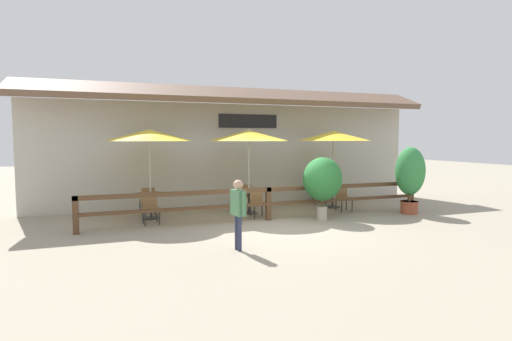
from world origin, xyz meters
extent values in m
plane|color=#9E937F|center=(0.00, 0.00, 0.00)|extent=(60.00, 60.00, 0.00)
cube|color=#BCB7A8|center=(0.00, 4.20, 1.80)|extent=(14.00, 0.40, 3.60)
cube|color=brown|center=(0.00, 3.65, 3.88)|extent=(14.28, 1.48, 0.70)
cube|color=black|center=(0.38, 3.97, 3.00)|extent=(2.18, 0.04, 0.48)
cube|color=brown|center=(0.00, 1.05, 0.89)|extent=(10.40, 0.14, 0.11)
cube|color=brown|center=(0.00, 1.05, 0.47)|extent=(10.40, 0.10, 0.09)
cube|color=brown|center=(-5.13, 1.05, 0.47)|extent=(0.14, 0.14, 0.95)
cube|color=brown|center=(0.00, 1.05, 0.47)|extent=(0.14, 0.14, 0.95)
cube|color=brown|center=(5.13, 1.05, 0.47)|extent=(0.14, 0.14, 0.95)
cylinder|color=#B7B2A8|center=(-3.20, 2.41, 1.18)|extent=(0.06, 0.06, 2.35)
cone|color=yellow|center=(-3.20, 2.41, 2.47)|extent=(2.49, 2.49, 0.34)
sphere|color=#B2ADA3|center=(-3.20, 2.41, 2.64)|extent=(0.07, 0.07, 0.07)
cylinder|color=olive|center=(-3.20, 2.41, 0.73)|extent=(0.95, 0.95, 0.05)
cylinder|color=#333333|center=(-3.20, 2.41, 0.35)|extent=(0.07, 0.07, 0.71)
cylinder|color=#333333|center=(-3.20, 2.41, 0.01)|extent=(0.52, 0.52, 0.03)
cube|color=olive|center=(-3.27, 1.63, 0.43)|extent=(0.45, 0.45, 0.05)
cube|color=olive|center=(-3.28, 1.82, 0.66)|extent=(0.40, 0.06, 0.40)
cylinder|color=#2D2D2D|center=(-3.44, 1.43, 0.20)|extent=(0.04, 0.04, 0.41)
cylinder|color=#2D2D2D|center=(-3.06, 1.46, 0.20)|extent=(0.04, 0.04, 0.41)
cylinder|color=#2D2D2D|center=(-3.47, 1.81, 0.20)|extent=(0.04, 0.04, 0.41)
cylinder|color=#2D2D2D|center=(-3.09, 1.84, 0.20)|extent=(0.04, 0.04, 0.41)
cube|color=olive|center=(-3.24, 3.19, 0.43)|extent=(0.47, 0.47, 0.05)
cube|color=olive|center=(-3.22, 3.00, 0.66)|extent=(0.40, 0.08, 0.40)
cylinder|color=#2D2D2D|center=(-3.08, 3.40, 0.20)|extent=(0.04, 0.04, 0.41)
cylinder|color=#2D2D2D|center=(-3.45, 3.36, 0.20)|extent=(0.04, 0.04, 0.41)
cylinder|color=#2D2D2D|center=(-3.03, 3.02, 0.20)|extent=(0.04, 0.04, 0.41)
cylinder|color=#2D2D2D|center=(-3.41, 2.98, 0.20)|extent=(0.04, 0.04, 0.41)
cylinder|color=#B7B2A8|center=(-0.19, 2.24, 1.18)|extent=(0.06, 0.06, 2.35)
cone|color=yellow|center=(-0.19, 2.24, 2.47)|extent=(2.49, 2.49, 0.34)
sphere|color=#B2ADA3|center=(-0.19, 2.24, 2.64)|extent=(0.07, 0.07, 0.07)
cylinder|color=olive|center=(-0.19, 2.24, 0.73)|extent=(0.95, 0.95, 0.05)
cylinder|color=#333333|center=(-0.19, 2.24, 0.35)|extent=(0.07, 0.07, 0.71)
cylinder|color=#333333|center=(-0.19, 2.24, 0.01)|extent=(0.52, 0.52, 0.03)
cube|color=olive|center=(-0.14, 1.50, 0.43)|extent=(0.42, 0.42, 0.05)
cube|color=olive|center=(-0.14, 1.69, 0.66)|extent=(0.40, 0.04, 0.40)
cylinder|color=#2D2D2D|center=(-0.33, 1.31, 0.20)|extent=(0.04, 0.04, 0.41)
cylinder|color=#2D2D2D|center=(0.05, 1.31, 0.20)|extent=(0.04, 0.04, 0.41)
cylinder|color=#2D2D2D|center=(-0.33, 1.69, 0.20)|extent=(0.04, 0.04, 0.41)
cylinder|color=#2D2D2D|center=(0.05, 1.69, 0.20)|extent=(0.04, 0.04, 0.41)
cube|color=olive|center=(-0.16, 2.97, 0.43)|extent=(0.49, 0.49, 0.05)
cube|color=olive|center=(-0.13, 2.79, 0.66)|extent=(0.40, 0.11, 0.40)
cylinder|color=#2D2D2D|center=(-0.01, 3.20, 0.20)|extent=(0.04, 0.04, 0.41)
cylinder|color=#2D2D2D|center=(-0.38, 3.13, 0.20)|extent=(0.04, 0.04, 0.41)
cylinder|color=#2D2D2D|center=(0.06, 2.82, 0.20)|extent=(0.04, 0.04, 0.41)
cylinder|color=#2D2D2D|center=(-0.31, 2.75, 0.20)|extent=(0.04, 0.04, 0.41)
cylinder|color=#B7B2A8|center=(2.90, 2.32, 1.18)|extent=(0.06, 0.06, 2.35)
cone|color=yellow|center=(2.90, 2.32, 2.47)|extent=(2.49, 2.49, 0.34)
sphere|color=#B2ADA3|center=(2.90, 2.32, 2.64)|extent=(0.07, 0.07, 0.07)
cylinder|color=olive|center=(2.90, 2.32, 0.73)|extent=(0.95, 0.95, 0.05)
cylinder|color=#333333|center=(2.90, 2.32, 0.35)|extent=(0.07, 0.07, 0.71)
cylinder|color=#333333|center=(2.90, 2.32, 0.01)|extent=(0.52, 0.52, 0.03)
cube|color=olive|center=(2.84, 1.51, 0.43)|extent=(0.44, 0.44, 0.05)
cube|color=olive|center=(2.86, 1.70, 0.66)|extent=(0.40, 0.06, 0.40)
cylinder|color=#2D2D2D|center=(2.64, 1.33, 0.20)|extent=(0.04, 0.04, 0.41)
cylinder|color=#2D2D2D|center=(3.02, 1.31, 0.20)|extent=(0.04, 0.04, 0.41)
cylinder|color=#2D2D2D|center=(2.67, 1.71, 0.20)|extent=(0.04, 0.04, 0.41)
cylinder|color=#2D2D2D|center=(3.05, 1.69, 0.20)|extent=(0.04, 0.04, 0.41)
cube|color=olive|center=(2.82, 3.13, 0.43)|extent=(0.51, 0.51, 0.05)
cube|color=olive|center=(2.77, 2.95, 0.66)|extent=(0.40, 0.13, 0.40)
cylinder|color=#2D2D2D|center=(3.05, 3.27, 0.20)|extent=(0.04, 0.04, 0.41)
cylinder|color=#2D2D2D|center=(2.68, 3.36, 0.20)|extent=(0.04, 0.04, 0.41)
cylinder|color=#2D2D2D|center=(2.96, 2.90, 0.20)|extent=(0.04, 0.04, 0.41)
cylinder|color=#2D2D2D|center=(2.59, 2.99, 0.20)|extent=(0.04, 0.04, 0.41)
cylinder|color=#9E4C33|center=(4.59, 0.49, 0.20)|extent=(0.52, 0.52, 0.39)
cylinder|color=#9E4C33|center=(4.59, 0.49, 0.37)|extent=(0.57, 0.57, 0.04)
cylinder|color=brown|center=(4.59, 0.49, 0.62)|extent=(0.09, 0.09, 0.45)
ellipsoid|color=#338442|center=(4.59, 0.49, 1.35)|extent=(0.95, 0.85, 1.51)
cylinder|color=#B7AD99|center=(1.49, 0.55, 0.20)|extent=(0.28, 0.28, 0.39)
cylinder|color=#B7AD99|center=(1.49, 0.55, 0.37)|extent=(0.31, 0.31, 0.04)
cylinder|color=brown|center=(1.49, 0.55, 0.59)|extent=(0.05, 0.05, 0.38)
ellipsoid|color=#287033|center=(1.49, 0.55, 1.20)|extent=(1.16, 1.05, 1.27)
cylinder|color=brown|center=(3.22, 3.55, 0.12)|extent=(0.60, 0.60, 0.25)
cylinder|color=brown|center=(3.22, 3.55, 0.23)|extent=(0.64, 0.64, 0.04)
cylinder|color=brown|center=(3.22, 3.55, 0.39)|extent=(0.11, 0.11, 0.29)
ellipsoid|color=#1E5B2D|center=(3.22, 3.55, 0.87)|extent=(0.66, 0.59, 0.98)
cylinder|color=#2D334C|center=(-1.78, -1.62, 0.38)|extent=(0.08, 0.08, 0.75)
cylinder|color=#2D334C|center=(-1.76, -1.77, 0.38)|extent=(0.08, 0.08, 0.75)
cube|color=#4C7F56|center=(-1.77, -1.69, 1.02)|extent=(0.24, 0.43, 0.53)
cylinder|color=#4C7F56|center=(-1.81, -1.46, 1.02)|extent=(0.07, 0.07, 0.51)
cylinder|color=#4C7F56|center=(-1.74, -1.92, 1.02)|extent=(0.07, 0.07, 0.51)
sphere|color=tan|center=(-1.77, -1.69, 1.40)|extent=(0.20, 0.20, 0.20)
camera|label=1|loc=(-4.24, -9.63, 2.35)|focal=28.00mm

